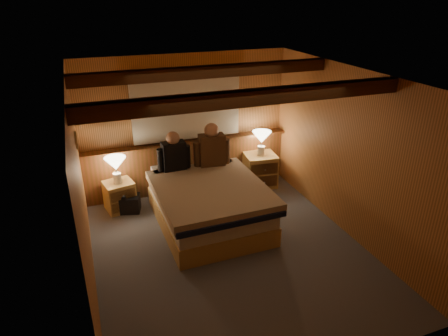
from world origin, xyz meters
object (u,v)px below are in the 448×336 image
nightstand_left (120,196)px  person_left (174,154)px  person_right (212,148)px  lamp_left (116,165)px  nightstand_right (260,170)px  lamp_right (262,139)px  duffel_bag (126,203)px  bed (209,203)px

nightstand_left → person_left: (0.89, -0.22, 0.70)m
nightstand_left → person_right: 1.70m
lamp_left → person_right: (1.52, -0.24, 0.18)m
nightstand_left → person_left: person_left is taller
nightstand_right → person_left: size_ratio=0.92×
lamp_right → person_left: person_left is taller
lamp_right → person_left: (-1.65, -0.24, 0.03)m
person_left → duffel_bag: size_ratio=1.28×
person_left → lamp_right: bearing=6.5°
bed → lamp_left: size_ratio=4.62×
nightstand_left → lamp_left: (-0.01, -0.01, 0.55)m
person_left → duffel_bag: bearing=169.9°
bed → nightstand_left: size_ratio=3.91×
lamp_right → person_right: bearing=-165.1°
person_right → person_left: bearing=-177.7°
bed → lamp_right: bearing=34.7°
bed → duffel_bag: size_ratio=3.97×
nightstand_right → person_left: bearing=-165.4°
lamp_right → person_right: person_right is taller
nightstand_right → lamp_right: 0.61m
lamp_right → duffel_bag: lamp_right is taller
duffel_bag → person_left: bearing=7.5°
person_left → nightstand_left: bearing=164.4°
lamp_left → duffel_bag: bearing=-48.3°
nightstand_left → lamp_right: bearing=-11.6°
bed → lamp_left: (-1.23, 0.91, 0.44)m
person_left → person_right: size_ratio=0.90×
lamp_left → person_left: person_left is taller
person_right → duffel_bag: (-1.44, 0.16, -0.83)m
lamp_left → duffel_bag: (0.08, -0.09, -0.66)m
lamp_right → duffel_bag: (-2.46, -0.12, -0.77)m
lamp_left → person_right: bearing=-9.1°
nightstand_left → nightstand_right: (2.53, 0.02, 0.06)m
duffel_bag → lamp_left: bearing=147.6°
duffel_bag → person_right: bearing=9.7°
lamp_right → person_left: bearing=-171.8°
nightstand_left → duffel_bag: (0.07, -0.10, -0.10)m
lamp_right → person_right: (-1.02, -0.27, 0.06)m
nightstand_left → lamp_left: lamp_left is taller
nightstand_right → lamp_right: size_ratio=1.37×
nightstand_left → duffel_bag: size_ratio=1.02×
nightstand_left → nightstand_right: nightstand_right is taller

